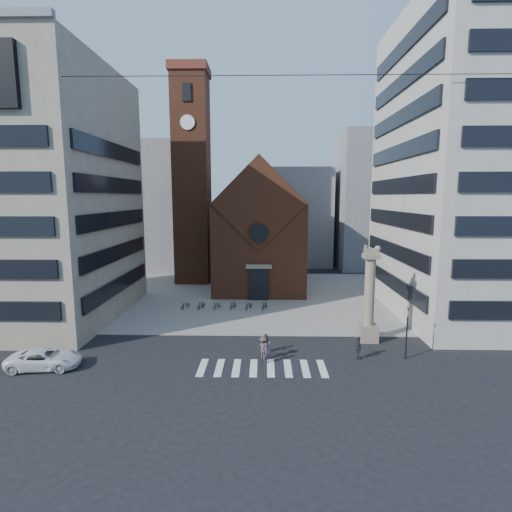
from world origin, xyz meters
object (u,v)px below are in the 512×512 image
Objects in this scene: traffic_light at (407,331)px; white_car at (45,359)px; lion_column at (369,303)px; scooter_0 at (185,305)px; pedestrian_2 at (358,348)px; pedestrian_0 at (267,353)px; pedestrian_1 at (266,343)px.

white_car is (-27.86, -2.37, -1.56)m from traffic_light.
lion_column is 20.99m from scooter_0.
traffic_light is 2.31× the size of pedestrian_2.
traffic_light is 2.64× the size of scooter_0.
lion_column reaches higher than scooter_0.
scooter_0 is (-9.26, 14.77, -0.31)m from pedestrian_0.
lion_column is 5.19m from pedestrian_2.
pedestrian_0 is 0.98× the size of pedestrian_1.
white_car is 3.32× the size of pedestrian_0.
lion_column is 5.47× the size of pedestrian_0.
lion_column reaches higher than traffic_light.
pedestrian_2 is (-1.82, -4.15, -2.53)m from lion_column.
pedestrian_1 is 0.99× the size of scooter_0.
scooter_0 is at bearing 152.21° from lion_column.
traffic_light is at bearing -85.27° from pedestrian_2.
traffic_light is 28.00m from white_car.
scooter_0 is at bearing 113.12° from pedestrian_0.
white_car is 2.83× the size of pedestrian_2.
white_car is at bearing -141.93° from pedestrian_1.
pedestrian_2 is 1.14× the size of scooter_0.
pedestrian_1 is at bearing -161.82° from lion_column.
pedestrian_2 is at bearing -1.62° from pedestrian_0.
white_car is at bearing -175.14° from traffic_light.
pedestrian_2 is at bearing -90.87° from white_car.
white_car is 17.72m from scooter_0.
traffic_light is at bearing -63.54° from lion_column.
pedestrian_2 reaches higher than pedestrian_0.
white_car is 24.15m from pedestrian_2.
pedestrian_1 is 0.87× the size of pedestrian_2.
pedestrian_0 is (-9.12, -5.09, -2.66)m from lion_column.
pedestrian_0 is at bearing -62.11° from pedestrian_1.
pedestrian_1 is at bearing -84.77° from white_car.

